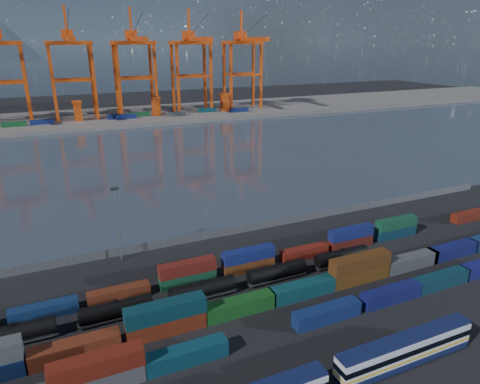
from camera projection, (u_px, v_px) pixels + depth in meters
name	position (u px, v px, depth m)	size (l,w,h in m)	color
ground	(304.00, 289.00, 82.09)	(700.00, 700.00, 0.00)	black
harbor_water	(164.00, 159.00, 172.45)	(700.00, 700.00, 0.00)	#333D4B
far_quay	(121.00, 117.00, 262.49)	(700.00, 70.00, 2.00)	#514F4C
container_row_south	(362.00, 302.00, 75.06)	(139.20, 2.54, 5.41)	#383A3C
container_row_mid	(301.00, 287.00, 78.83)	(130.54, 2.66, 5.67)	#0F204E
container_row_north	(291.00, 253.00, 91.95)	(140.01, 2.28, 4.85)	navy
tanker_string	(161.00, 299.00, 75.25)	(90.18, 2.72, 3.90)	black
waterfront_fence	(243.00, 229.00, 105.86)	(160.12, 0.12, 2.20)	#595B5E
yard_light_mast	(118.00, 220.00, 89.83)	(1.60, 0.40, 16.60)	slate
gantry_cranes	(103.00, 52.00, 241.21)	(199.37, 46.79, 63.37)	#CF430E
quay_containers	(105.00, 118.00, 244.98)	(172.58, 10.99, 2.60)	navy
straddle_carriers	(118.00, 108.00, 250.64)	(140.00, 7.00, 11.10)	#CF430E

